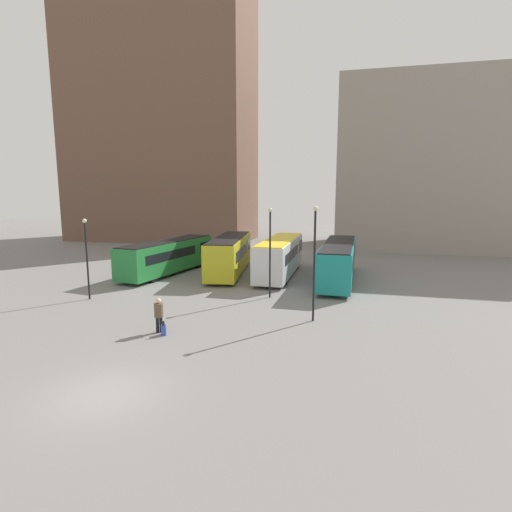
# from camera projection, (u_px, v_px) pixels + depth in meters

# --- Properties ---
(ground_plane) EXTENTS (160.00, 160.00, 0.00)m
(ground_plane) POSITION_uv_depth(u_px,v_px,m) (104.00, 394.00, 14.39)
(ground_plane) COLOR slate
(building_block_left) EXTENTS (27.15, 11.97, 43.10)m
(building_block_left) POSITION_uv_depth(u_px,v_px,m) (159.00, 94.00, 58.64)
(building_block_left) COLOR brown
(building_block_left) RESTS_ON ground_plane
(building_block_right) EXTENTS (29.02, 14.64, 20.93)m
(building_block_right) POSITION_uv_depth(u_px,v_px,m) (455.00, 166.00, 50.87)
(building_block_right) COLOR gray
(building_block_right) RESTS_ON ground_plane
(bus_0) EXTENTS (4.38, 11.48, 2.97)m
(bus_0) POSITION_uv_depth(u_px,v_px,m) (168.00, 255.00, 35.65)
(bus_0) COLOR #237A38
(bus_0) RESTS_ON ground_plane
(bus_1) EXTENTS (4.01, 11.04, 3.29)m
(bus_1) POSITION_uv_depth(u_px,v_px,m) (230.00, 254.00, 35.56)
(bus_1) COLOR gold
(bus_1) RESTS_ON ground_plane
(bus_2) EXTENTS (2.48, 11.07, 3.22)m
(bus_2) POSITION_uv_depth(u_px,v_px,m) (280.00, 256.00, 34.71)
(bus_2) COLOR silver
(bus_2) RESTS_ON ground_plane
(bus_3) EXTENTS (2.72, 12.27, 3.13)m
(bus_3) POSITION_uv_depth(u_px,v_px,m) (338.00, 260.00, 32.66)
(bus_3) COLOR #19847F
(bus_3) RESTS_ON ground_plane
(traveler) EXTENTS (0.61, 0.61, 1.82)m
(traveler) POSITION_uv_depth(u_px,v_px,m) (159.00, 312.00, 20.61)
(traveler) COLOR black
(traveler) RESTS_ON ground_plane
(suitcase) EXTENTS (0.33, 0.37, 0.77)m
(suitcase) POSITION_uv_depth(u_px,v_px,m) (164.00, 330.00, 20.34)
(suitcase) COLOR #334CB2
(suitcase) RESTS_ON ground_plane
(lamp_post_0) EXTENTS (0.28, 0.28, 6.48)m
(lamp_post_0) POSITION_uv_depth(u_px,v_px,m) (314.00, 255.00, 22.02)
(lamp_post_0) COLOR black
(lamp_post_0) RESTS_ON ground_plane
(lamp_post_1) EXTENTS (0.28, 0.28, 5.48)m
(lamp_post_1) POSITION_uv_depth(u_px,v_px,m) (87.00, 252.00, 26.69)
(lamp_post_1) COLOR black
(lamp_post_1) RESTS_ON ground_plane
(lamp_post_2) EXTENTS (0.28, 0.28, 6.17)m
(lamp_post_2) POSITION_uv_depth(u_px,v_px,m) (270.00, 246.00, 27.08)
(lamp_post_2) COLOR black
(lamp_post_2) RESTS_ON ground_plane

